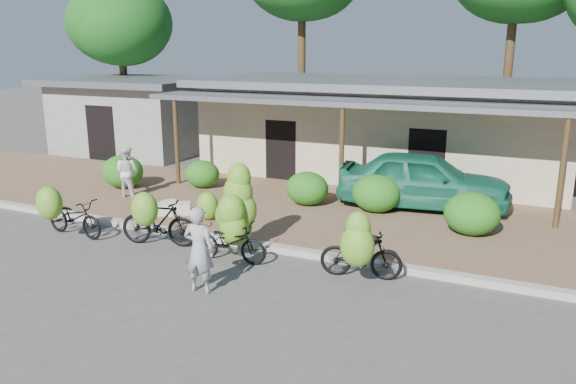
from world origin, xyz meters
name	(u,v)px	position (x,y,z in m)	size (l,w,h in m)	color
ground	(234,285)	(0.00, 0.00, 0.00)	(100.00, 100.00, 0.00)	#4E4B48
sidewalk	(327,214)	(0.00, 5.00, 0.06)	(60.00, 6.00, 0.12)	brown
curb	(279,249)	(0.00, 2.00, 0.07)	(60.00, 0.25, 0.15)	#A8A399
shop_main	(387,126)	(0.00, 10.93, 1.72)	(13.00, 8.50, 3.35)	beige
shop_grey	(140,114)	(-11.00, 10.99, 1.62)	(7.00, 6.00, 3.15)	gray
tree_back_left	(118,21)	(-13.69, 13.11, 5.64)	(5.03, 4.90, 7.50)	#4A341D
hedge_0	(123,172)	(-6.83, 4.89, 0.64)	(1.33, 1.19, 1.03)	#296116
hedge_1	(202,174)	(-4.57, 5.95, 0.55)	(1.11, 1.00, 0.87)	#296116
hedge_2	(307,188)	(-0.78, 5.47, 0.59)	(1.21, 1.09, 0.94)	#296116
hedge_3	(376,193)	(1.18, 5.60, 0.63)	(1.31, 1.18, 1.02)	#296116
hedge_4	(472,214)	(3.76, 4.69, 0.63)	(1.31, 1.17, 1.02)	#296116
bike_far_left	(70,214)	(-4.97, 0.83, 0.57)	(1.81, 1.30, 1.37)	black
bike_left	(156,220)	(-2.66, 1.14, 0.64)	(1.91, 1.34, 1.43)	black
bike_center	(235,220)	(-0.74, 1.34, 0.83)	(1.71, 1.20, 2.04)	black
bike_right	(360,250)	(2.13, 1.15, 0.67)	(1.68, 1.28, 1.54)	black
loose_banana_a	(208,206)	(-2.54, 3.08, 0.48)	(0.58, 0.49, 0.73)	#73AA2A
loose_banana_b	(226,216)	(-1.68, 2.57, 0.47)	(0.56, 0.48, 0.71)	#73AA2A
loose_banana_c	(359,234)	(1.65, 2.60, 0.47)	(0.57, 0.48, 0.71)	#73AA2A
sack_near	(174,209)	(-3.63, 3.14, 0.27)	(0.85, 0.40, 0.30)	white
sack_far	(173,207)	(-3.75, 3.25, 0.26)	(0.75, 0.38, 0.28)	white
vendor	(199,250)	(-0.42, -0.50, 0.83)	(0.60, 0.40, 1.65)	#999999
bystander	(127,172)	(-5.96, 4.09, 0.87)	(0.73, 0.57, 1.50)	white
teal_van	(424,180)	(2.24, 6.53, 0.91)	(1.86, 4.63, 1.58)	#176A4D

